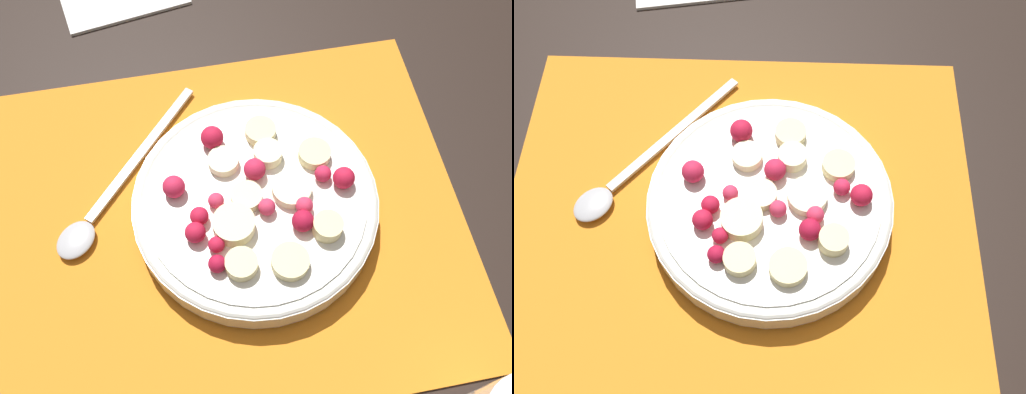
% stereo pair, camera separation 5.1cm
% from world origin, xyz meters
% --- Properties ---
extents(ground_plane, '(3.00, 3.00, 0.00)m').
position_xyz_m(ground_plane, '(0.00, 0.00, 0.00)').
color(ground_plane, black).
extents(placemat, '(0.45, 0.37, 0.01)m').
position_xyz_m(placemat, '(0.00, 0.00, 0.00)').
color(placemat, orange).
rests_on(placemat, ground_plane).
extents(fruit_bowl, '(0.23, 0.23, 0.05)m').
position_xyz_m(fruit_bowl, '(0.03, -0.00, 0.02)').
color(fruit_bowl, silver).
rests_on(fruit_bowl, placemat).
extents(spoon, '(0.15, 0.18, 0.01)m').
position_xyz_m(spoon, '(-0.11, 0.04, 0.01)').
color(spoon, '#B2B2B7').
rests_on(spoon, placemat).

